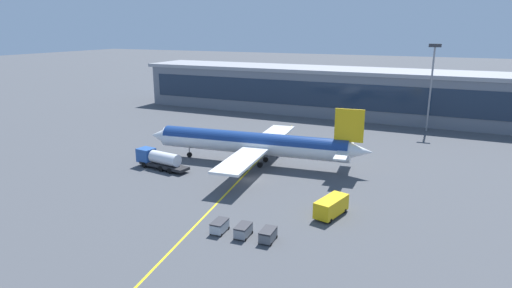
# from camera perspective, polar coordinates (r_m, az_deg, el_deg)

# --- Properties ---
(ground_plane) EXTENTS (700.00, 700.00, 0.00)m
(ground_plane) POSITION_cam_1_polar(r_m,az_deg,el_deg) (72.65, -0.70, -4.70)
(ground_plane) COLOR #47494F
(apron_lead_in_line) EXTENTS (12.18, 79.16, 0.01)m
(apron_lead_in_line) POSITION_cam_1_polar(r_m,az_deg,el_deg) (75.20, -1.46, -4.01)
(apron_lead_in_line) COLOR yellow
(apron_lead_in_line) RESTS_ON ground_plane
(terminal_building) EXTENTS (163.58, 18.29, 13.25)m
(terminal_building) POSITION_cam_1_polar(r_m,az_deg,el_deg) (125.68, 20.02, 5.97)
(terminal_building) COLOR slate
(terminal_building) RESTS_ON ground_plane
(main_airliner) EXTENTS (43.18, 34.39, 11.41)m
(main_airliner) POSITION_cam_1_polar(r_m,az_deg,el_deg) (79.72, -0.37, 0.11)
(main_airliner) COLOR white
(main_airliner) RESTS_ON ground_plane
(fuel_tanker) EXTENTS (11.04, 3.91, 3.25)m
(fuel_tanker) POSITION_cam_1_polar(r_m,az_deg,el_deg) (79.73, -12.65, -1.94)
(fuel_tanker) COLOR #232326
(fuel_tanker) RESTS_ON ground_plane
(lavatory_truck) EXTENTS (3.59, 6.18, 2.50)m
(lavatory_truck) POSITION_cam_1_polar(r_m,az_deg,el_deg) (59.69, 9.95, -8.00)
(lavatory_truck) COLOR yellow
(lavatory_truck) RESTS_ON ground_plane
(baggage_cart_0) EXTENTS (1.75, 2.73, 1.48)m
(baggage_cart_0) POSITION_cam_1_polar(r_m,az_deg,el_deg) (54.79, -4.82, -10.73)
(baggage_cart_0) COLOR #B2B7BC
(baggage_cart_0) RESTS_ON ground_plane
(baggage_cart_1) EXTENTS (1.75, 2.73, 1.48)m
(baggage_cart_1) POSITION_cam_1_polar(r_m,az_deg,el_deg) (53.56, -1.69, -11.32)
(baggage_cart_1) COLOR gray
(baggage_cart_1) RESTS_ON ground_plane
(baggage_cart_2) EXTENTS (1.75, 2.73, 1.48)m
(baggage_cart_2) POSITION_cam_1_polar(r_m,az_deg,el_deg) (52.51, 1.59, -11.89)
(baggage_cart_2) COLOR #595B60
(baggage_cart_2) RESTS_ON ground_plane
(apron_light_mast_0) EXTENTS (2.80, 0.50, 20.95)m
(apron_light_mast_0) POSITION_cam_1_polar(r_m,az_deg,el_deg) (112.80, 22.13, 7.79)
(apron_light_mast_0) COLOR gray
(apron_light_mast_0) RESTS_ON ground_plane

